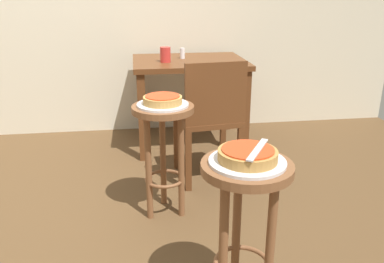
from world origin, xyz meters
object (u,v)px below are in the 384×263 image
serving_plate_middle (163,105)px  dining_table (189,74)px  condiment_shaker (182,53)px  wooden_chair (210,116)px  pizza_middle (163,100)px  pizza_foreground (248,155)px  stool_middle (164,137)px  cup_near_edge (165,55)px  serving_plate_foreground (247,162)px  stool_foreground (245,207)px  pizza_server_knife (258,150)px

serving_plate_middle → dining_table: size_ratio=0.31×
condiment_shaker → wooden_chair: bearing=-83.6°
pizza_middle → serving_plate_middle: bearing=0.0°
pizza_foreground → condiment_shaker: size_ratio=2.52×
stool_middle → cup_near_edge: (0.10, 1.03, 0.30)m
stool_middle → condiment_shaker: 1.24m
serving_plate_foreground → dining_table: (0.05, 1.93, -0.06)m
stool_foreground → pizza_server_knife: pizza_server_knife is taller
pizza_foreground → dining_table: bearing=88.6°
serving_plate_foreground → pizza_server_knife: (0.03, -0.02, 0.06)m
condiment_shaker → pizza_server_knife: 2.01m
stool_foreground → serving_plate_middle: serving_plate_middle is taller
stool_middle → dining_table: 1.16m
stool_foreground → dining_table: size_ratio=0.73×
stool_foreground → dining_table: bearing=88.6°
serving_plate_foreground → pizza_server_knife: bearing=-33.7°
pizza_middle → cup_near_edge: bearing=84.5°
stool_foreground → pizza_foreground: pizza_foreground is taller
serving_plate_foreground → stool_middle: size_ratio=0.43×
serving_plate_foreground → condiment_shaker: size_ratio=3.29×
serving_plate_middle → dining_table: bearing=75.1°
pizza_middle → condiment_shaker: 1.21m
dining_table → wooden_chair: bearing=-86.7°
pizza_foreground → dining_table: (0.05, 1.93, -0.09)m
pizza_server_knife → cup_near_edge: bearing=37.3°
stool_foreground → condiment_shaker: (-0.00, 1.99, 0.29)m
stool_foreground → serving_plate_foreground: size_ratio=2.32×
stool_middle → pizza_middle: (0.00, 0.00, 0.22)m
pizza_foreground → serving_plate_middle: pizza_foreground is taller
stool_middle → serving_plate_middle: size_ratio=2.33×
condiment_shaker → wooden_chair: size_ratio=0.10×
pizza_foreground → pizza_server_knife: pizza_server_knife is taller
stool_foreground → serving_plate_middle: bearing=107.2°
serving_plate_middle → pizza_middle: size_ratio=1.34×
stool_foreground → dining_table: dining_table is taller
condiment_shaker → pizza_foreground: bearing=-90.0°
stool_middle → pizza_foreground: bearing=-72.8°
stool_foreground → wooden_chair: 1.20m
pizza_foreground → condiment_shaker: bearing=90.0°
dining_table → pizza_server_knife: size_ratio=4.13×
serving_plate_middle → stool_middle: bearing=-172.9°
pizza_foreground → serving_plate_foreground: bearing=0.0°
wooden_chair → serving_plate_foreground: bearing=-94.2°
serving_plate_middle → cup_near_edge: cup_near_edge is taller
stool_foreground → pizza_middle: size_ratio=3.11×
dining_table → wooden_chair: wooden_chair is taller
serving_plate_foreground → serving_plate_middle: 0.85m
stool_middle → pizza_middle: 0.22m
stool_foreground → condiment_shaker: bearing=90.0°
dining_table → condiment_shaker: bearing=127.7°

